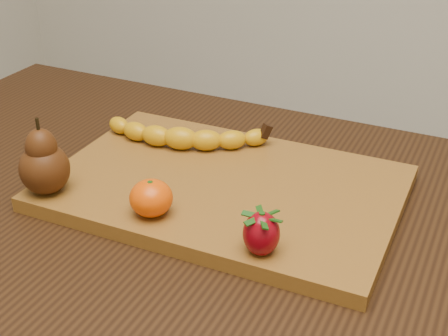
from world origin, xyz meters
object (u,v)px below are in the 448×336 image
at_px(cutting_board, 224,188).
at_px(pear, 43,156).
at_px(mandarin, 151,198).
at_px(table, 160,258).

bearing_deg(cutting_board, pear, -149.42).
height_order(cutting_board, mandarin, mandarin).
height_order(table, mandarin, mandarin).
bearing_deg(mandarin, table, 117.76).
xyz_separation_m(table, mandarin, (0.03, -0.06, 0.14)).
distance_m(pear, mandarin, 0.15).
bearing_deg(mandarin, cutting_board, 67.62).
bearing_deg(table, cutting_board, 30.79).
relative_size(cutting_board, pear, 4.54).
xyz_separation_m(pear, mandarin, (0.15, 0.01, -0.03)).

